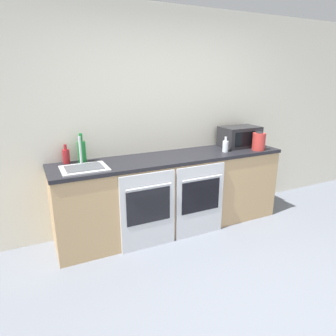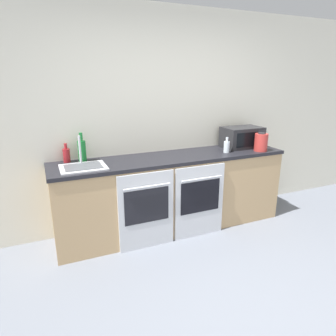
{
  "view_description": "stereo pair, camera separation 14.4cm",
  "coord_description": "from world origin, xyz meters",
  "px_view_note": "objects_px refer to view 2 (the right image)",
  "views": [
    {
      "loc": [
        -1.53,
        -1.34,
        1.8
      ],
      "look_at": [
        -0.06,
        1.69,
        0.78
      ],
      "focal_mm": 32.0,
      "sensor_mm": 36.0,
      "label": 1
    },
    {
      "loc": [
        -1.4,
        -1.4,
        1.8
      ],
      "look_at": [
        -0.06,
        1.69,
        0.78
      ],
      "focal_mm": 32.0,
      "sensor_mm": 36.0,
      "label": 2
    }
  ],
  "objects_px": {
    "bottle_green": "(82,150)",
    "oven_right": "(200,201)",
    "kettle": "(261,142)",
    "microwave": "(242,137)",
    "bottle_clear": "(227,147)",
    "oven_left": "(147,211)",
    "sink": "(83,166)",
    "bottle_red": "(66,155)"
  },
  "relations": [
    {
      "from": "oven_left",
      "to": "oven_right",
      "type": "bearing_deg",
      "value": 0.0
    },
    {
      "from": "microwave",
      "to": "bottle_clear",
      "type": "xyz_separation_m",
      "value": [
        -0.35,
        -0.17,
        -0.06
      ]
    },
    {
      "from": "oven_left",
      "to": "microwave",
      "type": "xyz_separation_m",
      "value": [
        1.48,
        0.39,
        0.61
      ]
    },
    {
      "from": "bottle_green",
      "to": "sink",
      "type": "distance_m",
      "value": 0.29
    },
    {
      "from": "oven_right",
      "to": "microwave",
      "type": "height_order",
      "value": "microwave"
    },
    {
      "from": "oven_right",
      "to": "sink",
      "type": "relative_size",
      "value": 1.88
    },
    {
      "from": "bottle_clear",
      "to": "sink",
      "type": "height_order",
      "value": "sink"
    },
    {
      "from": "bottle_green",
      "to": "bottle_red",
      "type": "bearing_deg",
      "value": 170.43
    },
    {
      "from": "bottle_green",
      "to": "bottle_clear",
      "type": "height_order",
      "value": "bottle_green"
    },
    {
      "from": "bottle_green",
      "to": "sink",
      "type": "bearing_deg",
      "value": -97.59
    },
    {
      "from": "oven_left",
      "to": "bottle_green",
      "type": "bearing_deg",
      "value": 137.32
    },
    {
      "from": "oven_right",
      "to": "bottle_clear",
      "type": "relative_size",
      "value": 4.54
    },
    {
      "from": "sink",
      "to": "bottle_red",
      "type": "bearing_deg",
      "value": 113.6
    },
    {
      "from": "oven_right",
      "to": "sink",
      "type": "distance_m",
      "value": 1.35
    },
    {
      "from": "oven_right",
      "to": "bottle_green",
      "type": "height_order",
      "value": "bottle_green"
    },
    {
      "from": "kettle",
      "to": "sink",
      "type": "bearing_deg",
      "value": 176.62
    },
    {
      "from": "oven_right",
      "to": "bottle_red",
      "type": "xyz_separation_m",
      "value": [
        -1.36,
        0.54,
        0.56
      ]
    },
    {
      "from": "bottle_clear",
      "to": "bottle_red",
      "type": "height_order",
      "value": "bottle_red"
    },
    {
      "from": "oven_left",
      "to": "oven_right",
      "type": "relative_size",
      "value": 1.0
    },
    {
      "from": "bottle_green",
      "to": "oven_right",
      "type": "bearing_deg",
      "value": -23.02
    },
    {
      "from": "kettle",
      "to": "oven_left",
      "type": "bearing_deg",
      "value": -175.69
    },
    {
      "from": "bottle_green",
      "to": "bottle_red",
      "type": "height_order",
      "value": "bottle_green"
    },
    {
      "from": "microwave",
      "to": "kettle",
      "type": "distance_m",
      "value": 0.28
    },
    {
      "from": "microwave",
      "to": "bottle_green",
      "type": "height_order",
      "value": "bottle_green"
    },
    {
      "from": "bottle_green",
      "to": "bottle_red",
      "type": "relative_size",
      "value": 1.52
    },
    {
      "from": "microwave",
      "to": "bottle_clear",
      "type": "relative_size",
      "value": 2.66
    },
    {
      "from": "oven_left",
      "to": "bottle_green",
      "type": "distance_m",
      "value": 0.97
    },
    {
      "from": "kettle",
      "to": "bottle_clear",
      "type": "bearing_deg",
      "value": 167.27
    },
    {
      "from": "bottle_green",
      "to": "bottle_clear",
      "type": "xyz_separation_m",
      "value": [
        1.68,
        -0.29,
        -0.05
      ]
    },
    {
      "from": "oven_right",
      "to": "bottle_red",
      "type": "distance_m",
      "value": 1.57
    },
    {
      "from": "oven_left",
      "to": "bottle_clear",
      "type": "bearing_deg",
      "value": 10.91
    },
    {
      "from": "bottle_red",
      "to": "kettle",
      "type": "bearing_deg",
      "value": -10.4
    },
    {
      "from": "oven_right",
      "to": "kettle",
      "type": "relative_size",
      "value": 3.77
    },
    {
      "from": "oven_left",
      "to": "kettle",
      "type": "xyz_separation_m",
      "value": [
        1.57,
        0.12,
        0.59
      ]
    },
    {
      "from": "microwave",
      "to": "sink",
      "type": "height_order",
      "value": "sink"
    },
    {
      "from": "bottle_green",
      "to": "microwave",
      "type": "bearing_deg",
      "value": -3.5
    },
    {
      "from": "microwave",
      "to": "kettle",
      "type": "relative_size",
      "value": 2.21
    },
    {
      "from": "microwave",
      "to": "bottle_green",
      "type": "bearing_deg",
      "value": 176.5
    },
    {
      "from": "oven_right",
      "to": "kettle",
      "type": "xyz_separation_m",
      "value": [
        0.92,
        0.12,
        0.59
      ]
    },
    {
      "from": "bottle_green",
      "to": "kettle",
      "type": "xyz_separation_m",
      "value": [
        2.12,
        -0.39,
        -0.01
      ]
    },
    {
      "from": "microwave",
      "to": "bottle_green",
      "type": "distance_m",
      "value": 2.03
    },
    {
      "from": "bottle_clear",
      "to": "sink",
      "type": "bearing_deg",
      "value": 179.07
    }
  ]
}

